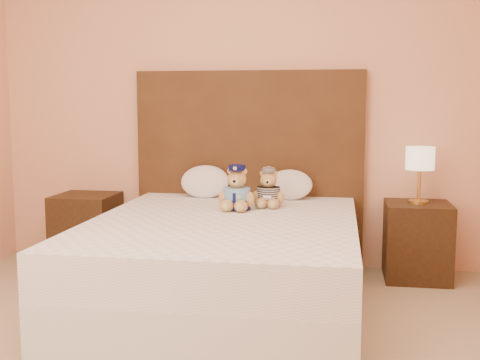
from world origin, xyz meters
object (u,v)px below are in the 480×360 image
object	(u,v)px
nightstand_right	(417,241)
teddy_prisoner	(268,188)
nightstand_left	(87,229)
teddy_police	(237,188)
lamp	(420,161)
bed	(224,263)
pillow_right	(289,183)
pillow_left	(205,180)

from	to	relation	value
nightstand_right	teddy_prisoner	xyz separation A→B (m)	(-1.03, -0.33, 0.40)
nightstand_left	nightstand_right	distance (m)	2.50
teddy_police	teddy_prisoner	xyz separation A→B (m)	(0.19, 0.14, -0.02)
lamp	teddy_police	bearing A→B (deg)	-158.72
bed	teddy_police	world-z (taller)	teddy_police
teddy_police	lamp	bearing A→B (deg)	25.39
teddy_police	nightstand_left	bearing A→B (deg)	163.66
pillow_right	teddy_police	bearing A→B (deg)	-121.06
nightstand_right	pillow_right	xyz separation A→B (m)	(-0.92, 0.03, 0.39)
lamp	teddy_prisoner	distance (m)	1.10
lamp	pillow_left	distance (m)	1.57
bed	nightstand_left	distance (m)	1.48
nightstand_right	pillow_right	bearing A→B (deg)	178.13
nightstand_right	pillow_left	bearing A→B (deg)	178.90
nightstand_right	pillow_right	size ratio (longest dim) A/B	1.63
bed	lamp	xyz separation A→B (m)	(1.25, 0.80, 0.57)
pillow_left	teddy_prisoner	bearing A→B (deg)	-34.54
bed	pillow_left	world-z (taller)	pillow_left
bed	teddy_prisoner	size ratio (longest dim) A/B	7.77
teddy_police	pillow_right	xyz separation A→B (m)	(0.30, 0.51, -0.03)
bed	teddy_prisoner	xyz separation A→B (m)	(0.22, 0.47, 0.40)
nightstand_left	teddy_police	xyz separation A→B (m)	(1.28, -0.48, 0.42)
pillow_left	nightstand_right	bearing A→B (deg)	-1.10
nightstand_right	teddy_prisoner	world-z (taller)	teddy_prisoner
lamp	pillow_right	xyz separation A→B (m)	(-0.92, 0.03, -0.18)
bed	nightstand_right	bearing A→B (deg)	32.62
bed	nightstand_right	distance (m)	1.48
lamp	pillow_left	world-z (taller)	lamp
teddy_police	pillow_left	distance (m)	0.61
nightstand_left	teddy_police	bearing A→B (deg)	-20.46
nightstand_right	pillow_right	world-z (taller)	pillow_right
bed	lamp	size ratio (longest dim) A/B	5.00
nightstand_left	teddy_prisoner	bearing A→B (deg)	-12.71
nightstand_left	pillow_right	distance (m)	1.63
teddy_prisoner	pillow_left	world-z (taller)	pillow_left
lamp	teddy_police	size ratio (longest dim) A/B	1.35
nightstand_left	pillow_right	size ratio (longest dim) A/B	1.63
nightstand_left	teddy_police	distance (m)	1.43
lamp	teddy_prisoner	bearing A→B (deg)	-162.18
lamp	pillow_right	distance (m)	0.94
teddy_police	pillow_right	size ratio (longest dim) A/B	0.88
pillow_left	teddy_police	bearing A→B (deg)	-56.69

